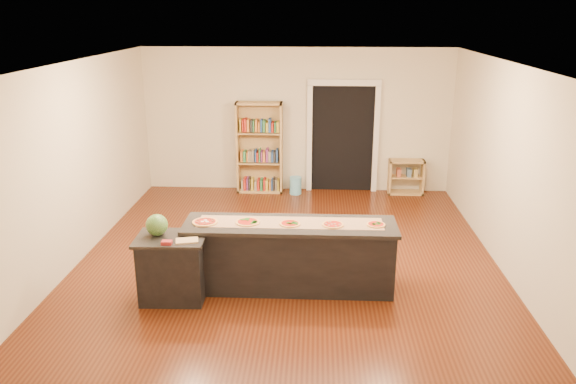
# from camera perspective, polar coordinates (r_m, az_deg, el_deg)

# --- Properties ---
(room) EXTENTS (6.00, 7.00, 2.80)m
(room) POSITION_cam_1_polar(r_m,az_deg,el_deg) (7.66, -0.08, 2.38)
(room) COLOR beige
(room) RESTS_ON ground
(doorway) EXTENTS (1.40, 0.09, 2.21)m
(doorway) POSITION_cam_1_polar(r_m,az_deg,el_deg) (11.07, 5.59, 6.15)
(doorway) COLOR black
(doorway) RESTS_ON room
(kitchen_island) EXTENTS (2.70, 0.73, 0.89)m
(kitchen_island) POSITION_cam_1_polar(r_m,az_deg,el_deg) (7.27, 0.20, -6.47)
(kitchen_island) COLOR black
(kitchen_island) RESTS_ON ground
(side_counter) EXTENTS (0.84, 0.62, 0.83)m
(side_counter) POSITION_cam_1_polar(r_m,az_deg,el_deg) (7.15, -11.65, -7.56)
(side_counter) COLOR black
(side_counter) RESTS_ON ground
(bookshelf) EXTENTS (0.89, 0.32, 1.79)m
(bookshelf) POSITION_cam_1_polar(r_m,az_deg,el_deg) (11.02, -2.91, 4.51)
(bookshelf) COLOR tan
(bookshelf) RESTS_ON ground
(low_shelf) EXTENTS (0.68, 0.29, 0.68)m
(low_shelf) POSITION_cam_1_polar(r_m,az_deg,el_deg) (11.25, 11.89, 1.52)
(low_shelf) COLOR tan
(low_shelf) RESTS_ON ground
(waste_bin) EXTENTS (0.23, 0.23, 0.34)m
(waste_bin) POSITION_cam_1_polar(r_m,az_deg,el_deg) (11.05, 0.77, 0.67)
(waste_bin) COLOR #66BCE5
(waste_bin) RESTS_ON ground
(kraft_paper) EXTENTS (2.35, 0.43, 0.00)m
(kraft_paper) POSITION_cam_1_polar(r_m,az_deg,el_deg) (7.13, 0.22, -3.12)
(kraft_paper) COLOR #A87D56
(kraft_paper) RESTS_ON kitchen_island
(watermelon) EXTENTS (0.27, 0.27, 0.27)m
(watermelon) POSITION_cam_1_polar(r_m,az_deg,el_deg) (7.03, -13.18, -3.29)
(watermelon) COLOR #144214
(watermelon) RESTS_ON side_counter
(cutting_board) EXTENTS (0.30, 0.23, 0.02)m
(cutting_board) POSITION_cam_1_polar(r_m,az_deg,el_deg) (6.82, -10.22, -4.88)
(cutting_board) COLOR tan
(cutting_board) RESTS_ON side_counter
(package_red) EXTENTS (0.12, 0.09, 0.04)m
(package_red) POSITION_cam_1_polar(r_m,az_deg,el_deg) (6.78, -12.22, -5.04)
(package_red) COLOR maroon
(package_red) RESTS_ON side_counter
(package_teal) EXTENTS (0.15, 0.15, 0.06)m
(package_teal) POSITION_cam_1_polar(r_m,az_deg,el_deg) (7.06, -9.22, -3.86)
(package_teal) COLOR #195966
(package_teal) RESTS_ON side_counter
(pizza_a) EXTENTS (0.31, 0.31, 0.02)m
(pizza_a) POSITION_cam_1_polar(r_m,az_deg,el_deg) (7.20, -8.42, -3.02)
(pizza_a) COLOR #DDAC55
(pizza_a) RESTS_ON kitchen_island
(pizza_b) EXTENTS (0.31, 0.31, 0.02)m
(pizza_b) POSITION_cam_1_polar(r_m,az_deg,el_deg) (7.14, -4.13, -3.05)
(pizza_b) COLOR #DDAC55
(pizza_b) RESTS_ON kitchen_island
(pizza_c) EXTENTS (0.26, 0.26, 0.02)m
(pizza_c) POSITION_cam_1_polar(r_m,az_deg,el_deg) (7.06, 0.19, -3.23)
(pizza_c) COLOR #DDAC55
(pizza_c) RESTS_ON kitchen_island
(pizza_d) EXTENTS (0.26, 0.26, 0.02)m
(pizza_d) POSITION_cam_1_polar(r_m,az_deg,el_deg) (7.06, 4.58, -3.31)
(pizza_d) COLOR #DDAC55
(pizza_d) RESTS_ON kitchen_island
(pizza_e) EXTENTS (0.25, 0.25, 0.02)m
(pizza_e) POSITION_cam_1_polar(r_m,az_deg,el_deg) (7.12, 8.92, -3.28)
(pizza_e) COLOR #DDAC55
(pizza_e) RESTS_ON kitchen_island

